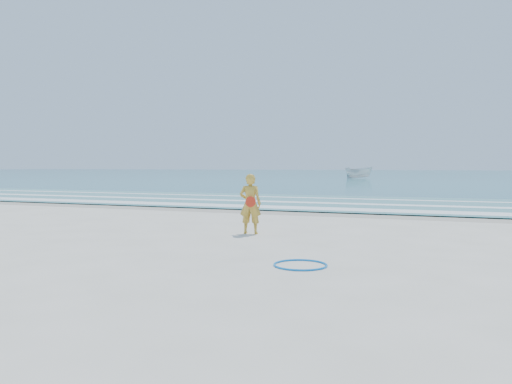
% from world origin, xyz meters
% --- Properties ---
extents(ground, '(400.00, 400.00, 0.00)m').
position_xyz_m(ground, '(0.00, 0.00, 0.00)').
color(ground, silver).
rests_on(ground, ground).
extents(wet_sand, '(400.00, 2.40, 0.00)m').
position_xyz_m(wet_sand, '(0.00, 9.00, 0.00)').
color(wet_sand, '#B2A893').
rests_on(wet_sand, ground).
extents(ocean, '(400.00, 190.00, 0.04)m').
position_xyz_m(ocean, '(0.00, 105.00, 0.02)').
color(ocean, '#19727F').
rests_on(ocean, ground).
extents(shallow, '(400.00, 10.00, 0.01)m').
position_xyz_m(shallow, '(0.00, 14.00, 0.04)').
color(shallow, '#59B7AD').
rests_on(shallow, ocean).
extents(foam_near, '(400.00, 1.40, 0.01)m').
position_xyz_m(foam_near, '(0.00, 10.30, 0.05)').
color(foam_near, white).
rests_on(foam_near, shallow).
extents(foam_mid, '(400.00, 0.90, 0.01)m').
position_xyz_m(foam_mid, '(0.00, 13.20, 0.05)').
color(foam_mid, white).
rests_on(foam_mid, shallow).
extents(foam_far, '(400.00, 0.60, 0.01)m').
position_xyz_m(foam_far, '(0.00, 16.50, 0.05)').
color(foam_far, white).
rests_on(foam_far, shallow).
extents(hoop, '(0.97, 0.97, 0.03)m').
position_xyz_m(hoop, '(2.98, -0.49, 0.02)').
color(hoop, '#0B77CF').
rests_on(hoop, ground).
extents(boat, '(4.37, 2.83, 1.58)m').
position_xyz_m(boat, '(-6.12, 58.91, 0.83)').
color(boat, silver).
rests_on(boat, ocean).
extents(woman, '(0.61, 0.45, 1.52)m').
position_xyz_m(woman, '(0.66, 2.96, 0.76)').
color(woman, gold).
rests_on(woman, ground).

